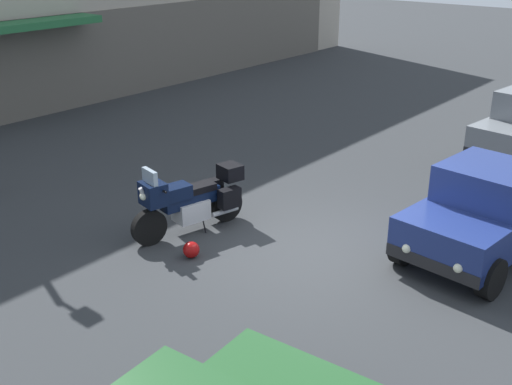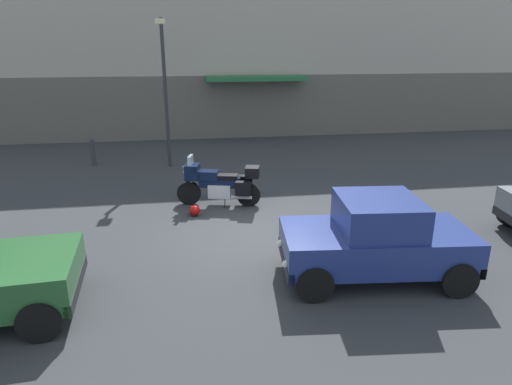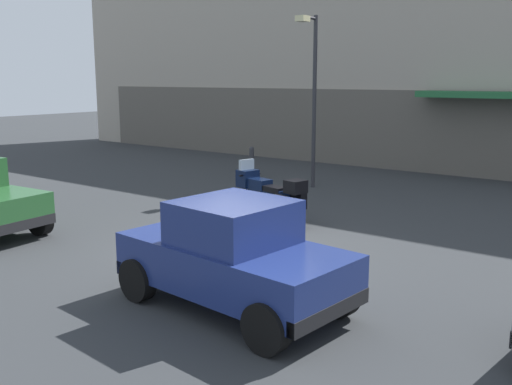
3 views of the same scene
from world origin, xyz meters
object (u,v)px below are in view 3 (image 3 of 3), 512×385
at_px(motorcycle, 268,196).
at_px(helmet, 224,218).
at_px(streetlamp_curbside, 312,85).
at_px(car_compact_side, 234,256).
at_px(bollard_curbside, 252,160).

bearing_deg(motorcycle, helmet, 57.15).
bearing_deg(streetlamp_curbside, car_compact_side, -64.95).
bearing_deg(bollard_curbside, motorcycle, -49.36).
relative_size(helmet, bollard_curbside, 0.28).
bearing_deg(helmet, car_compact_side, -48.51).
distance_m(streetlamp_curbside, bollard_curbside, 3.73).
bearing_deg(motorcycle, car_compact_side, 132.94).
relative_size(helmet, streetlamp_curbside, 0.06).
xyz_separation_m(helmet, car_compact_side, (3.23, -3.66, 0.63)).
xyz_separation_m(motorcycle, helmet, (-0.71, -0.70, -0.48)).
distance_m(motorcycle, car_compact_side, 5.03).
bearing_deg(streetlamp_curbside, helmet, -81.16).
height_order(motorcycle, car_compact_side, car_compact_side).
distance_m(helmet, bollard_curbside, 6.56).
distance_m(motorcycle, streetlamp_curbside, 5.04).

